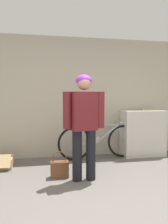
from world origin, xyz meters
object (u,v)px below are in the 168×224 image
object	(u,v)px
person	(84,119)
cardboard_box	(2,162)
bicycle	(100,141)
banana	(149,109)
handbag	(60,169)

from	to	relation	value
person	cardboard_box	world-z (taller)	person
person	bicycle	xyz separation A→B (m)	(0.55, 1.08, -0.59)
banana	handbag	size ratio (longest dim) A/B	0.83
person	handbag	world-z (taller)	person
person	handbag	xyz separation A→B (m)	(-0.37, 0.18, -0.83)
cardboard_box	person	bearing A→B (deg)	-33.37
person	banana	distance (m)	2.11
person	bicycle	distance (m)	1.35
bicycle	handbag	world-z (taller)	bicycle
person	handbag	bearing A→B (deg)	141.34
bicycle	handbag	distance (m)	1.31
person	banana	size ratio (longest dim) A/B	4.63
bicycle	cardboard_box	distance (m)	1.97
handbag	cardboard_box	world-z (taller)	handbag
person	cardboard_box	bearing A→B (deg)	133.61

